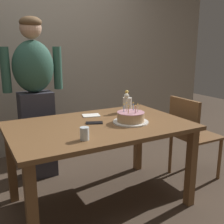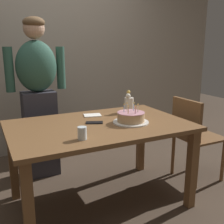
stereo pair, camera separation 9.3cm
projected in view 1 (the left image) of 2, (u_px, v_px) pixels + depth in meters
ground_plane at (100, 202)px, 2.46m from camera, size 10.00×10.00×0.00m
back_wall at (46, 52)px, 3.47m from camera, size 5.20×0.10×2.60m
dining_table at (99, 135)px, 2.31m from camera, size 1.50×0.96×0.74m
birthday_cake at (131, 118)px, 2.32m from camera, size 0.31×0.31×0.17m
water_glass_near at (84, 134)px, 1.89m from camera, size 0.07×0.07×0.09m
cell_phone at (94, 123)px, 2.30m from camera, size 0.16×0.12×0.01m
napkin_stack at (91, 115)px, 2.55m from camera, size 0.18×0.15×0.01m
flower_vase at (127, 103)px, 2.68m from camera, size 0.09×0.09×0.22m
person_man_bearded at (35, 97)px, 2.77m from camera, size 0.61×0.27×1.66m
dining_chair at (190, 132)px, 2.80m from camera, size 0.42×0.42×0.87m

